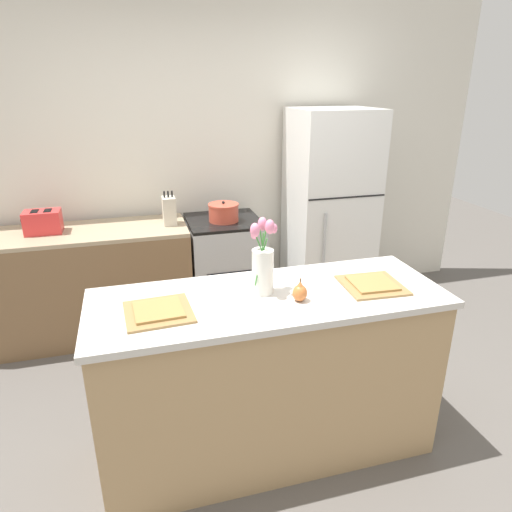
% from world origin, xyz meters
% --- Properties ---
extents(ground_plane, '(10.00, 10.00, 0.00)m').
position_xyz_m(ground_plane, '(0.00, 0.00, 0.00)').
color(ground_plane, '#59544F').
extents(back_wall, '(5.20, 0.08, 2.70)m').
position_xyz_m(back_wall, '(0.00, 2.00, 1.35)').
color(back_wall, silver).
rests_on(back_wall, ground_plane).
extents(kitchen_island, '(1.80, 0.66, 0.96)m').
position_xyz_m(kitchen_island, '(0.00, 0.00, 0.48)').
color(kitchen_island, tan).
rests_on(kitchen_island, ground_plane).
extents(back_counter, '(1.68, 0.60, 0.89)m').
position_xyz_m(back_counter, '(-1.06, 1.60, 0.45)').
color(back_counter, brown).
rests_on(back_counter, ground_plane).
extents(stove_range, '(0.60, 0.61, 0.89)m').
position_xyz_m(stove_range, '(0.10, 1.60, 0.45)').
color(stove_range, '#B2B5B7').
rests_on(stove_range, ground_plane).
extents(refrigerator, '(0.68, 0.67, 1.76)m').
position_xyz_m(refrigerator, '(1.05, 1.60, 0.88)').
color(refrigerator, white).
rests_on(refrigerator, ground_plane).
extents(flower_vase, '(0.15, 0.15, 0.40)m').
position_xyz_m(flower_vase, '(-0.02, 0.04, 1.12)').
color(flower_vase, silver).
rests_on(flower_vase, kitchen_island).
extents(pear_figurine, '(0.07, 0.07, 0.12)m').
position_xyz_m(pear_figurine, '(0.13, -0.10, 1.00)').
color(pear_figurine, '#C66B33').
rests_on(pear_figurine, kitchen_island).
extents(plate_setting_left, '(0.32, 0.32, 0.02)m').
position_xyz_m(plate_setting_left, '(-0.55, -0.04, 0.97)').
color(plate_setting_left, olive).
rests_on(plate_setting_left, kitchen_island).
extents(plate_setting_right, '(0.32, 0.32, 0.02)m').
position_xyz_m(plate_setting_right, '(0.55, -0.04, 0.97)').
color(plate_setting_right, olive).
rests_on(plate_setting_right, kitchen_island).
extents(toaster, '(0.28, 0.18, 0.17)m').
position_xyz_m(toaster, '(-1.28, 1.62, 0.98)').
color(toaster, red).
rests_on(toaster, back_counter).
extents(cooking_pot, '(0.25, 0.25, 0.17)m').
position_xyz_m(cooking_pot, '(0.09, 1.56, 0.97)').
color(cooking_pot, '#CC4C38').
rests_on(cooking_pot, stove_range).
extents(knife_block, '(0.10, 0.14, 0.27)m').
position_xyz_m(knife_block, '(-0.34, 1.59, 1.00)').
color(knife_block, beige).
rests_on(knife_block, back_counter).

